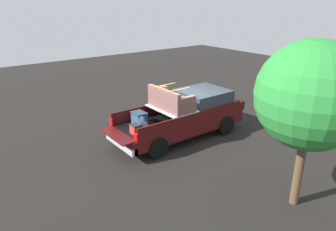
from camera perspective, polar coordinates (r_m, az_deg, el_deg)
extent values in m
plane|color=black|center=(12.97, 2.12, -3.99)|extent=(40.00, 40.00, 0.00)
cube|color=#470F0F|center=(12.73, 2.15, -1.47)|extent=(5.50, 1.92, 0.47)
cube|color=black|center=(11.96, -2.29, -1.64)|extent=(2.80, 1.80, 0.04)
cube|color=#470F0F|center=(12.60, -4.74, 0.60)|extent=(2.80, 0.06, 0.50)
cube|color=#470F0F|center=(11.18, 0.44, -1.98)|extent=(2.80, 0.06, 0.50)
cube|color=#470F0F|center=(12.65, 2.78, 0.74)|extent=(0.06, 1.80, 0.50)
cube|color=#470F0F|center=(11.16, -9.36, -3.59)|extent=(0.55, 1.80, 0.04)
cube|color=#B2B2B7|center=(12.21, 0.65, 1.36)|extent=(1.25, 1.92, 0.04)
cube|color=#470F0F|center=(13.40, 6.65, 1.77)|extent=(2.30, 1.92, 0.50)
cube|color=#2D3842|center=(13.19, 6.42, 3.68)|extent=(1.94, 1.76, 0.47)
cube|color=#470F0F|center=(14.35, 10.56, 2.57)|extent=(0.40, 1.82, 0.38)
cube|color=#B2B2B7|center=(11.38, -8.56, -5.10)|extent=(0.24, 1.92, 0.24)
cube|color=red|center=(11.93, -10.34, -1.19)|extent=(0.06, 0.20, 0.28)
cube|color=red|center=(10.51, -5.89, -4.04)|extent=(0.06, 0.20, 0.28)
cylinder|color=black|center=(14.50, 5.30, 0.35)|extent=(0.80, 0.30, 0.80)
cylinder|color=black|center=(13.35, 10.38, -1.73)|extent=(0.80, 0.30, 0.80)
cylinder|color=black|center=(12.55, -6.63, -2.99)|extent=(0.80, 0.30, 0.80)
cylinder|color=black|center=(11.21, -1.97, -5.87)|extent=(0.80, 0.30, 0.80)
cube|color=#335170|center=(11.88, -5.29, -0.63)|extent=(0.40, 0.55, 0.44)
cube|color=#23394E|center=(11.80, -5.32, 0.48)|extent=(0.44, 0.59, 0.05)
ellipsoid|color=#283351|center=(11.44, -4.72, -1.31)|extent=(0.20, 0.37, 0.50)
ellipsoid|color=#283351|center=(11.41, -5.17, -1.78)|extent=(0.09, 0.26, 0.22)
ellipsoid|color=black|center=(11.16, -4.09, -2.08)|extent=(0.20, 0.36, 0.42)
ellipsoid|color=black|center=(11.13, -4.55, -2.51)|extent=(0.09, 0.25, 0.18)
cube|color=red|center=(11.11, -6.06, -2.58)|extent=(0.26, 0.34, 0.30)
cube|color=#262628|center=(11.04, -6.09, -1.77)|extent=(0.28, 0.36, 0.04)
cube|color=brown|center=(12.14, 0.66, 2.39)|extent=(0.93, 1.90, 0.42)
cube|color=brown|center=(11.79, -0.82, 3.93)|extent=(0.16, 1.90, 0.40)
cube|color=brown|center=(12.73, -1.52, 4.75)|extent=(0.69, 0.20, 0.22)
cube|color=brown|center=(11.44, 3.48, 2.90)|extent=(0.69, 0.20, 0.22)
cube|color=yellow|center=(12.29, -0.56, 5.63)|extent=(1.03, 0.03, 0.02)
cube|color=yellow|center=(11.64, 1.97, 4.76)|extent=(1.03, 0.03, 0.02)
cylinder|color=brown|center=(9.19, 22.93, -8.60)|extent=(0.24, 0.24, 2.32)
sphere|color=#298934|center=(8.46, 24.78, 3.36)|extent=(2.79, 2.79, 2.79)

